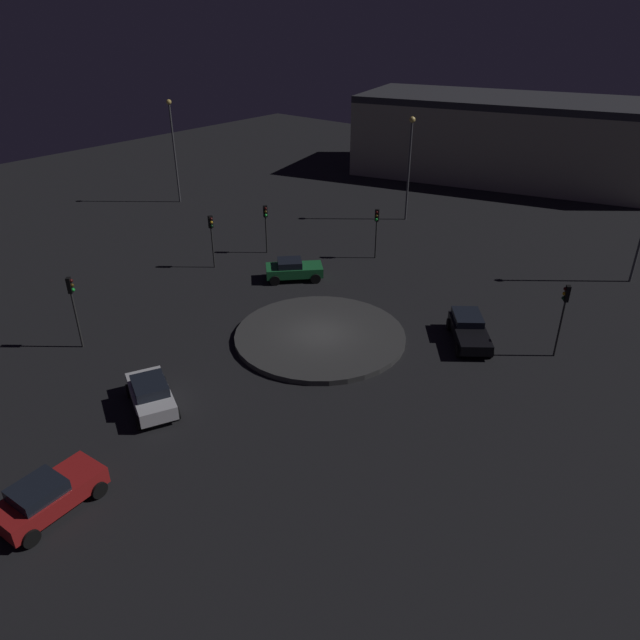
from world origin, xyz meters
name	(u,v)px	position (x,y,z in m)	size (l,w,h in m)	color
ground_plane	(320,338)	(0.00, 0.00, 0.00)	(115.22, 115.22, 0.00)	black
roundabout_island	(320,336)	(0.00, 0.00, 0.16)	(10.00, 10.00, 0.32)	#383838
car_white	(151,394)	(1.97, 10.39, 0.79)	(4.28, 3.25, 1.51)	white
car_black	(469,330)	(-6.84, -5.26, 0.74)	(4.04, 4.48, 1.36)	black
car_red	(48,495)	(-0.57, 16.95, 0.81)	(2.30, 4.19, 1.56)	red
car_green	(293,269)	(6.82, -5.28, 0.77)	(4.02, 4.09, 1.48)	#1E7238
traffic_light_northeast	(73,299)	(9.81, 9.43, 3.07)	(0.39, 0.38, 4.32)	#2D2D2D
traffic_light_east	(212,231)	(12.79, -3.13, 2.84)	(0.38, 0.34, 3.98)	#2D2D2D
traffic_light_south	(377,224)	(4.64, -12.28, 2.76)	(0.36, 0.39, 3.87)	#2D2D2D
traffic_light_southeast	(266,219)	(11.83, -7.74, 2.73)	(0.40, 0.37, 3.82)	#2D2D2D
traffic_light_southwest	(564,307)	(-11.31, -6.78, 3.05)	(0.40, 0.37, 4.30)	#2D2D2D
streetlamp_southeast	(173,141)	(28.02, -12.04, 5.88)	(0.47, 0.47, 9.64)	#4C4C51
streetlamp_south	(410,155)	(7.86, -21.72, 5.80)	(0.52, 0.52, 9.00)	#4C4C51
store_building	(508,138)	(7.50, -41.59, 4.28)	(34.41, 20.77, 8.56)	#B7B299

